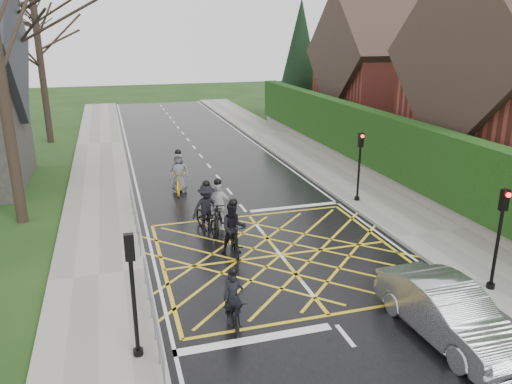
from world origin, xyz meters
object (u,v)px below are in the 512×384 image
cyclist_front (219,211)px  cyclist_mid (207,213)px  cyclist_rear (234,306)px  cyclist_back (234,233)px  car (448,312)px  cyclist_lead (179,177)px

cyclist_front → cyclist_mid: bearing=-143.2°
cyclist_rear → cyclist_front: size_ratio=0.82×
cyclist_rear → cyclist_mid: 6.58m
cyclist_rear → cyclist_mid: (0.59, 6.55, 0.22)m
cyclist_back → car: (3.90, -6.34, -0.04)m
cyclist_back → cyclist_rear: bearing=-98.0°
cyclist_rear → cyclist_lead: 11.80m
cyclist_back → cyclist_mid: cyclist_mid is taller
cyclist_front → car: 9.58m
cyclist_front → cyclist_lead: cyclist_lead is taller
cyclist_mid → car: 9.68m
cyclist_back → cyclist_mid: size_ratio=0.93×
cyclist_back → cyclist_lead: cyclist_lead is taller
cyclist_front → cyclist_lead: 5.19m
cyclist_mid → cyclist_rear: bearing=-107.8°
cyclist_mid → car: cyclist_mid is taller
cyclist_back → car: cyclist_back is taller
cyclist_back → cyclist_mid: 2.34m
cyclist_rear → car: cyclist_rear is taller
cyclist_rear → cyclist_mid: size_ratio=0.78×
car → cyclist_front: bearing=111.2°
cyclist_back → cyclist_lead: 7.58m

